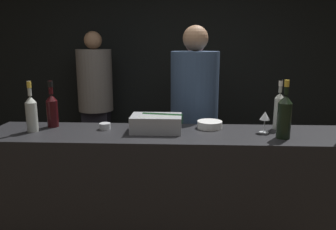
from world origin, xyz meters
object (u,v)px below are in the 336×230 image
Objects in this scene: candle_votive at (105,126)px; champagne_bottle at (284,115)px; ice_bin_with_bottles at (157,122)px; person_blond_tee at (194,105)px; white_wine_bottle at (279,109)px; bowl_white at (210,124)px; person_grey_polo at (194,119)px; rose_wine_bottle at (31,112)px; red_wine_bottle_black_foil at (52,109)px; person_in_hoodie at (96,97)px; wine_glass at (265,117)px.

candle_votive is 0.21× the size of champagne_bottle.
person_blond_tee is (0.30, 1.27, -0.11)m from ice_bin_with_bottles.
candle_votive is 0.23× the size of white_wine_bottle.
bowl_white is 0.45m from person_grey_polo.
person_blond_tee is (1.17, 1.31, -0.18)m from rose_wine_bottle.
white_wine_bottle is 0.20× the size of person_grey_polo.
ice_bin_with_bottles is 1.04× the size of white_wine_bottle.
candle_votive is 0.51m from rose_wine_bottle.
champagne_bottle is (-0.03, -0.24, 0.01)m from white_wine_bottle.
bowl_white is 0.53× the size of red_wine_bottle_black_foil.
red_wine_bottle_black_foil is 0.16m from rose_wine_bottle.
person_blond_tee reaches higher than ice_bin_with_bottles.
person_in_hoodie reaches higher than candle_votive.
wine_glass is (0.74, 0.00, 0.05)m from ice_bin_with_bottles.
person_blond_tee is (1.19, -0.43, -0.00)m from person_in_hoodie.
wine_glass is 0.17m from white_wine_bottle.
bowl_white is 1.16m from person_blond_tee.
candle_votive is 1.41m from person_blond_tee.
person_blond_tee is at bearing 93.83° from bowl_white.
bowl_white is 0.50m from white_wine_bottle.
candle_votive is at bearing 24.74° from person_blond_tee.
bowl_white is (0.38, 0.11, -0.04)m from ice_bin_with_bottles.
ice_bin_with_bottles is 0.96× the size of champagne_bottle.
ice_bin_with_bottles is 0.21× the size of person_in_hoodie.
person_blond_tee is (-0.57, 1.16, -0.18)m from white_wine_bottle.
bowl_white is at bearing 152.69° from champagne_bottle.
person_in_hoodie reaches higher than bowl_white.
person_blond_tee is 0.73m from person_grey_polo.
person_in_hoodie reaches higher than white_wine_bottle.
ice_bin_with_bottles is at bearing 171.36° from champagne_bottle.
champagne_bottle reaches higher than rose_wine_bottle.
person_in_hoodie reaches higher than rose_wine_bottle.
white_wine_bottle reaches higher than wine_glass.
ice_bin_with_bottles is 1.92m from person_in_hoodie.
white_wine_bottle is at bearing 5.06° from rose_wine_bottle.
person_in_hoodie reaches higher than person_blond_tee.
person_grey_polo reaches higher than rose_wine_bottle.
rose_wine_bottle is at bearing -178.35° from wine_glass.
champagne_bottle is at bearing -55.21° from wine_glass.
wine_glass is 0.09× the size of person_blond_tee.
rose_wine_bottle is at bearing -174.94° from white_wine_bottle.
person_in_hoodie reaches higher than red_wine_bottle_black_foil.
person_blond_tee is (0.68, 1.23, -0.06)m from candle_votive.
champagne_bottle is 1.71m from rose_wine_bottle.
candle_votive is at bearing 172.25° from champagne_bottle.
white_wine_bottle is 0.20× the size of person_blond_tee.
red_wine_bottle_black_foil reaches higher than wine_glass.
red_wine_bottle_black_foil is at bearing -179.26° from bowl_white.
person_grey_polo is at bearing 26.97° from rose_wine_bottle.
person_grey_polo reaches higher than wine_glass.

